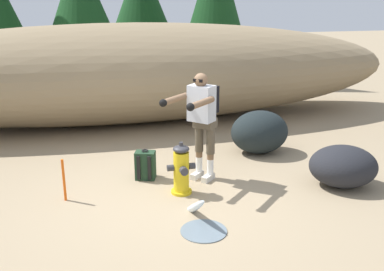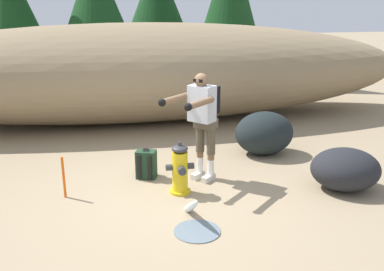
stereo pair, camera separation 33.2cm
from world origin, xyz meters
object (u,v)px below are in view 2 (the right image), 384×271
object	(u,v)px
utility_worker	(202,114)
boulder_mid	(345,169)
survey_stake	(64,177)
fire_hydrant	(180,170)
spare_backpack	(146,164)
boulder_large	(264,133)

from	to	relation	value
utility_worker	boulder_mid	xyz separation A→B (m)	(1.96, -0.74, -0.75)
survey_stake	utility_worker	bearing A→B (deg)	5.63
boulder_mid	fire_hydrant	bearing A→B (deg)	171.38
fire_hydrant	boulder_mid	size ratio (longest dim) A/B	0.77
spare_backpack	boulder_mid	distance (m)	2.95
spare_backpack	boulder_mid	xyz separation A→B (m)	(2.77, -1.01, 0.09)
spare_backpack	boulder_large	size ratio (longest dim) A/B	0.45
boulder_mid	survey_stake	bearing A→B (deg)	172.27
fire_hydrant	survey_stake	distance (m)	1.61
survey_stake	fire_hydrant	bearing A→B (deg)	-6.41
spare_backpack	survey_stake	distance (m)	1.29
fire_hydrant	spare_backpack	distance (m)	0.78
fire_hydrant	utility_worker	bearing A→B (deg)	42.86
fire_hydrant	utility_worker	world-z (taller)	utility_worker
fire_hydrant	survey_stake	bearing A→B (deg)	173.59
survey_stake	spare_backpack	bearing A→B (deg)	21.57
boulder_large	spare_backpack	bearing A→B (deg)	-162.88
utility_worker	spare_backpack	world-z (taller)	utility_worker
spare_backpack	survey_stake	size ratio (longest dim) A/B	0.78
utility_worker	boulder_mid	distance (m)	2.22
survey_stake	boulder_large	bearing A→B (deg)	18.73
spare_backpack	boulder_mid	bearing A→B (deg)	-90.19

